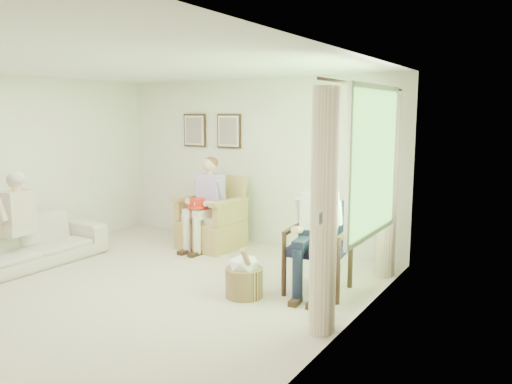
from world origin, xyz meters
TOP-DOWN VIEW (x-y plane):
  - floor at (0.00, 0.00)m, footprint 5.50×5.50m
  - back_wall at (0.00, 2.75)m, footprint 5.00×0.04m
  - right_wall at (2.50, 0.00)m, footprint 0.04×5.50m
  - ceiling at (0.00, 0.00)m, footprint 5.00×5.50m
  - window at (2.46, 1.20)m, footprint 0.13×2.50m
  - curtain_left at (2.33, 0.22)m, footprint 0.34×0.34m
  - curtain_right at (2.33, 2.18)m, footprint 0.34×0.34m
  - framed_print_left at (-1.15, 2.71)m, footprint 0.45×0.05m
  - framed_print_right at (-0.45, 2.71)m, footprint 0.45×0.05m
  - wicker_armchair at (-0.37, 2.14)m, footprint 0.86×0.86m
  - wood_armchair at (1.85, 1.27)m, footprint 0.68×0.64m
  - sofa at (-1.95, -0.01)m, footprint 2.17×0.85m
  - person_wicker at (-0.37, 1.99)m, footprint 0.40×0.63m
  - person_dark at (1.85, 1.10)m, footprint 0.40×0.63m
  - person_sofa at (-1.95, -0.14)m, footprint 0.42×0.62m
  - red_hat at (-0.38, 1.79)m, footprint 0.32×0.32m
  - hatbox at (1.20, 0.60)m, footprint 0.54×0.54m

SIDE VIEW (x-z plane):
  - floor at x=0.00m, z-range 0.00..0.00m
  - hatbox at x=1.20m, z-range -0.07..0.56m
  - sofa at x=-1.95m, z-range 0.00..0.63m
  - wicker_armchair at x=-0.37m, z-range -0.20..0.90m
  - wood_armchair at x=1.85m, z-range 0.05..1.10m
  - red_hat at x=-0.38m, z-range 0.66..0.80m
  - person_sofa at x=-1.95m, z-range 0.09..1.38m
  - person_wicker at x=-0.37m, z-range 0.12..1.51m
  - person_dark at x=1.85m, z-range 0.13..1.54m
  - curtain_left at x=2.33m, z-range 0.00..2.30m
  - curtain_right at x=2.33m, z-range 0.00..2.30m
  - back_wall at x=0.00m, z-range 0.00..2.60m
  - right_wall at x=2.50m, z-range 0.00..2.60m
  - window at x=2.46m, z-range 0.77..2.40m
  - framed_print_left at x=-1.15m, z-range 1.51..2.06m
  - framed_print_right at x=-0.45m, z-range 1.51..2.06m
  - ceiling at x=0.00m, z-range 2.59..2.61m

